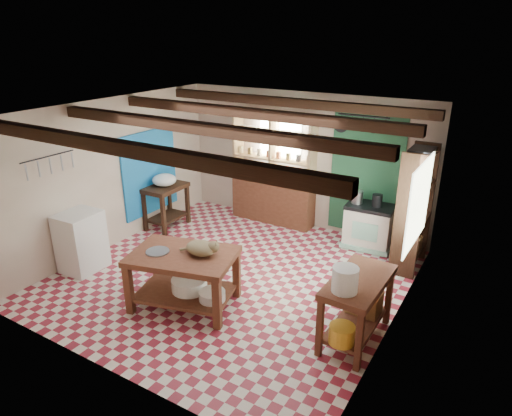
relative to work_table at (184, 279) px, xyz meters
The scene contains 30 objects.
floor 1.07m from the work_table, 81.80° to the left, with size 5.00×5.00×0.02m, color maroon.
ceiling 2.41m from the work_table, 81.80° to the left, with size 5.00×5.00×0.02m, color #4F4F55.
wall_back 3.60m from the work_table, 87.67° to the left, with size 5.00×0.04×2.60m, color beige.
wall_front 1.77m from the work_table, 84.68° to the right, with size 5.00×0.04×2.60m, color beige.
wall_left 2.71m from the work_table, 157.40° to the left, with size 0.04×5.00×2.60m, color beige.
wall_right 2.96m from the work_table, 20.39° to the left, with size 0.04×5.00×2.60m, color beige.
ceiling_beams 2.30m from the work_table, 81.80° to the left, with size 5.00×3.80×0.15m, color #331D12.
blue_wall_patch 3.07m from the work_table, 141.06° to the left, with size 0.04×1.40×1.60m, color #1974C0.
green_wall_patch 3.82m from the work_table, 68.05° to the left, with size 1.30×0.04×2.30m, color #225535.
window_back 3.71m from the work_table, 95.91° to the left, with size 0.90×0.02×0.80m, color white.
window_right 3.43m from the work_table, 37.09° to the left, with size 0.02×1.30×1.20m, color white.
utensil_rail 2.69m from the work_table, behind, with size 0.06×0.90×0.28m, color black.
pot_rack 3.78m from the work_table, 65.35° to the left, with size 0.86×0.12×0.36m, color black.
shelving_unit 3.39m from the work_table, 97.08° to the left, with size 1.70×0.34×2.20m, color tan.
tall_rack 3.74m from the work_table, 48.96° to the left, with size 0.40×0.86×2.00m, color #331D12.
work_table is the anchor object (origin of this frame).
stove 3.53m from the work_table, 62.56° to the left, with size 0.81×0.55×0.80m, color silver.
prep_table 2.85m from the work_table, 136.28° to the left, with size 0.58×0.84×0.85m, color #331D12.
white_cabinet 2.08m from the work_table, behind, with size 0.54×0.65×0.97m, color white.
right_counter 2.37m from the work_table, 12.13° to the left, with size 0.60×1.19×0.85m, color brown.
cat 0.56m from the work_table, 26.35° to the left, with size 0.42×0.32×0.19m, color #897550.
steel_tray 0.54m from the work_table, 156.82° to the right, with size 0.32×0.32×0.02m, color #95969C.
basin_large 0.12m from the work_table, 60.04° to the left, with size 0.50×0.50×0.18m, color white.
basin_small 0.48m from the work_table, ahead, with size 0.36×0.36×0.13m, color white.
kettle_left 3.45m from the work_table, 66.19° to the left, with size 0.20×0.20×0.23m, color #95969C.
kettle_right 3.62m from the work_table, 61.18° to the left, with size 0.17×0.17×0.22m, color black.
enamel_bowl 2.90m from the work_table, 136.28° to the left, with size 0.46×0.46×0.23m, color white.
white_bucket 2.35m from the work_table, ahead, with size 0.30×0.30×0.30m, color white.
wicker_basket 2.46m from the work_table, 18.93° to the left, with size 0.41×0.32×0.28m, color olive.
yellow_tub 2.31m from the work_table, ahead, with size 0.31×0.31×0.22m, color gold.
Camera 1 is at (3.58, -5.23, 3.66)m, focal length 32.00 mm.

